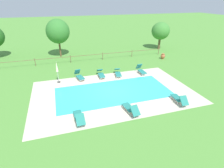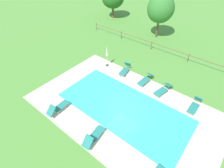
{
  "view_description": "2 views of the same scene",
  "coord_description": "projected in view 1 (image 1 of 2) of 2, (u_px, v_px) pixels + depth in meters",
  "views": [
    {
      "loc": [
        -4.6,
        -14.24,
        8.07
      ],
      "look_at": [
        -0.0,
        0.5,
        0.6
      ],
      "focal_mm": 28.72,
      "sensor_mm": 36.0,
      "label": 1
    },
    {
      "loc": [
        5.4,
        -8.08,
        10.75
      ],
      "look_at": [
        -1.86,
        0.85,
        0.93
      ],
      "focal_mm": 28.3,
      "sensor_mm": 36.0,
      "label": 2
    }
  ],
  "objects": [
    {
      "name": "ground_plane",
      "position": [
        114.0,
        92.0,
        16.98
      ],
      "size": [
        160.0,
        160.0,
        0.0
      ],
      "primitive_type": "plane",
      "color": "#518E38"
    },
    {
      "name": "pool_deck_paving",
      "position": [
        114.0,
        92.0,
        16.98
      ],
      "size": [
        14.86,
        9.09,
        0.01
      ],
      "primitive_type": "cube",
      "color": "beige",
      "rests_on": "ground"
    },
    {
      "name": "swimming_pool_water",
      "position": [
        114.0,
        92.0,
        16.98
      ],
      "size": [
        10.66,
        4.88,
        0.01
      ],
      "primitive_type": "cube",
      "color": "#38C6D1",
      "rests_on": "ground"
    },
    {
      "name": "pool_coping_rim",
      "position": [
        114.0,
        92.0,
        16.98
      ],
      "size": [
        11.14,
        5.36,
        0.01
      ],
      "color": "beige",
      "rests_on": "ground"
    },
    {
      "name": "sun_lounger_north_near_steps",
      "position": [
        79.0,
        76.0,
        19.47
      ],
      "size": [
        0.96,
        1.91,
        1.01
      ],
      "color": "#237A70",
      "rests_on": "ground"
    },
    {
      "name": "sun_lounger_north_mid",
      "position": [
        79.0,
        117.0,
        12.81
      ],
      "size": [
        0.69,
        1.95,
        0.93
      ],
      "color": "#237A70",
      "rests_on": "ground"
    },
    {
      "name": "sun_lounger_north_far",
      "position": [
        141.0,
        70.0,
        20.97
      ],
      "size": [
        0.6,
        1.81,
        1.02
      ],
      "color": "#237A70",
      "rests_on": "ground"
    },
    {
      "name": "sun_lounger_north_end",
      "position": [
        179.0,
        99.0,
        15.09
      ],
      "size": [
        0.75,
        1.99,
        0.91
      ],
      "color": "#237A70",
      "rests_on": "ground"
    },
    {
      "name": "sun_lounger_south_near_corner",
      "position": [
        118.0,
        73.0,
        20.36
      ],
      "size": [
        0.98,
        2.13,
        0.76
      ],
      "color": "#237A70",
      "rests_on": "ground"
    },
    {
      "name": "sun_lounger_south_mid",
      "position": [
        130.0,
        108.0,
        13.79
      ],
      "size": [
        0.85,
        2.02,
        0.89
      ],
      "color": "#237A70",
      "rests_on": "ground"
    },
    {
      "name": "sun_lounger_south_far",
      "position": [
        101.0,
        74.0,
        20.06
      ],
      "size": [
        0.69,
        2.05,
        0.79
      ],
      "color": "#237A70",
      "rests_on": "ground"
    },
    {
      "name": "patio_umbrella_closed_row_west",
      "position": [
        57.0,
        69.0,
        18.21
      ],
      "size": [
        0.32,
        0.32,
        2.35
      ],
      "color": "#383838",
      "rests_on": "ground"
    },
    {
      "name": "terracotta_urn_near_fence",
      "position": [
        163.0,
        56.0,
        25.9
      ],
      "size": [
        0.62,
        0.62,
        0.78
      ],
      "color": "#A85B38",
      "rests_on": "ground"
    },
    {
      "name": "perimeter_fence",
      "position": [
        87.0,
        56.0,
        24.9
      ],
      "size": [
        22.71,
        0.08,
        1.05
      ],
      "color": "brown",
      "rests_on": "ground"
    },
    {
      "name": "tree_far_west",
      "position": [
        161.0,
        31.0,
        29.81
      ],
      "size": [
        2.97,
        2.97,
        4.49
      ],
      "color": "brown",
      "rests_on": "ground"
    },
    {
      "name": "tree_west_mid",
      "position": [
        58.0,
        31.0,
        25.62
      ],
      "size": [
        3.32,
        3.32,
        5.44
      ],
      "color": "brown",
      "rests_on": "ground"
    }
  ]
}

